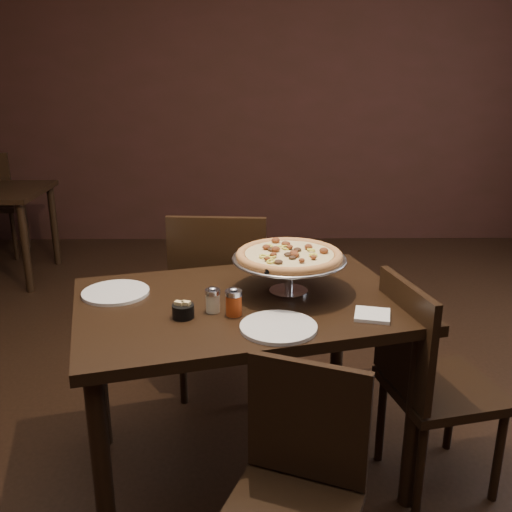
{
  "coord_description": "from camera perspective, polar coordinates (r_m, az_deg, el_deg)",
  "views": [
    {
      "loc": [
        0.03,
        -2.06,
        1.63
      ],
      "look_at": [
        0.05,
        0.03,
        0.95
      ],
      "focal_mm": 40.0,
      "sensor_mm": 36.0,
      "label": 1
    }
  ],
  "objects": [
    {
      "name": "pizza_stand",
      "position": [
        2.23,
        3.33,
        0.01
      ],
      "size": [
        0.45,
        0.45,
        0.19
      ],
      "color": "#BBBAC2",
      "rests_on": "dining_table"
    },
    {
      "name": "chair_side",
      "position": [
        2.38,
        16.8,
        -11.57
      ],
      "size": [
        0.5,
        0.5,
        0.89
      ],
      "rotation": [
        0.0,
        0.0,
        1.8
      ],
      "color": "black",
      "rests_on": "ground"
    },
    {
      "name": "dining_table",
      "position": [
        2.25,
        -1.27,
        -6.85
      ],
      "size": [
        1.44,
        1.14,
        0.79
      ],
      "rotation": [
        0.0,
        0.0,
        0.26
      ],
      "color": "black",
      "rests_on": "ground"
    },
    {
      "name": "plate_near",
      "position": [
        1.97,
        2.26,
        -7.12
      ],
      "size": [
        0.27,
        0.27,
        0.01
      ],
      "primitive_type": "cylinder",
      "color": "silver",
      "rests_on": "dining_table"
    },
    {
      "name": "pepper_flake_shaker",
      "position": [
        2.05,
        -2.24,
        -4.62
      ],
      "size": [
        0.06,
        0.06,
        0.11
      ],
      "color": "maroon",
      "rests_on": "dining_table"
    },
    {
      "name": "packet_caddy",
      "position": [
        2.06,
        -7.3,
        -5.43
      ],
      "size": [
        0.08,
        0.08,
        0.06
      ],
      "rotation": [
        0.0,
        0.0,
        -0.4
      ],
      "color": "black",
      "rests_on": "dining_table"
    },
    {
      "name": "chair_far",
      "position": [
        2.88,
        -3.51,
        -4.17
      ],
      "size": [
        0.5,
        0.5,
        0.99
      ],
      "rotation": [
        0.0,
        0.0,
        3.07
      ],
      "color": "black",
      "rests_on": "ground"
    },
    {
      "name": "plate_left",
      "position": [
        2.32,
        -13.85,
        -3.56
      ],
      "size": [
        0.26,
        0.26,
        0.01
      ],
      "primitive_type": "cylinder",
      "color": "silver",
      "rests_on": "dining_table"
    },
    {
      "name": "chair_near",
      "position": [
        1.83,
        3.97,
        -22.3
      ],
      "size": [
        0.5,
        0.5,
        0.82
      ],
      "rotation": [
        0.0,
        0.0,
        -0.38
      ],
      "color": "black",
      "rests_on": "ground"
    },
    {
      "name": "serving_spatula",
      "position": [
        2.11,
        2.11,
        -1.23
      ],
      "size": [
        0.18,
        0.18,
        0.03
      ],
      "rotation": [
        0.0,
        0.0,
        -0.65
      ],
      "color": "#BBBAC2",
      "rests_on": "pizza_stand"
    },
    {
      "name": "room",
      "position": [
        2.09,
        0.35,
        11.8
      ],
      "size": [
        6.04,
        7.04,
        2.84
      ],
      "color": "black",
      "rests_on": "ground"
    },
    {
      "name": "parmesan_shaker",
      "position": [
        2.09,
        -4.34,
        -4.4
      ],
      "size": [
        0.06,
        0.06,
        0.1
      ],
      "color": "beige",
      "rests_on": "dining_table"
    },
    {
      "name": "napkin_stack",
      "position": [
        2.1,
        11.56,
        -5.8
      ],
      "size": [
        0.15,
        0.15,
        0.01
      ],
      "primitive_type": "cube",
      "rotation": [
        0.0,
        0.0,
        -0.24
      ],
      "color": "white",
      "rests_on": "dining_table"
    }
  ]
}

